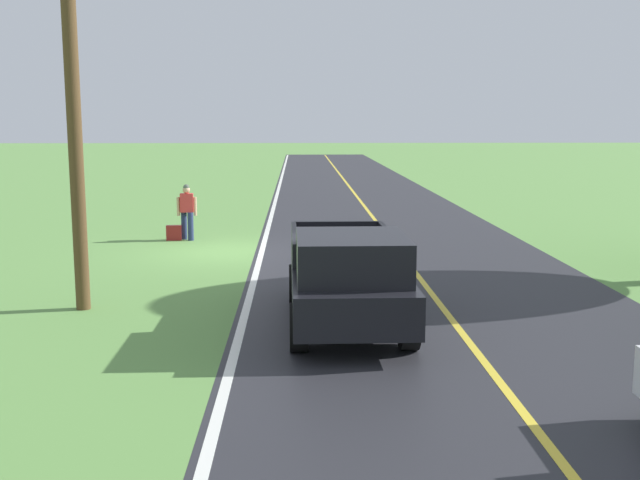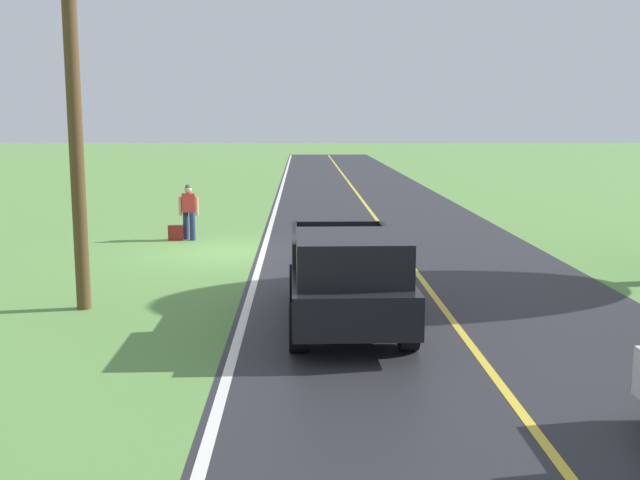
% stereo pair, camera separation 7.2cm
% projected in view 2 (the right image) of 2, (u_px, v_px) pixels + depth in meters
% --- Properties ---
extents(ground_plane, '(200.00, 200.00, 0.00)m').
position_uv_depth(ground_plane, '(231.00, 252.00, 21.64)').
color(ground_plane, '#609347').
extents(road_surface, '(8.24, 120.00, 0.00)m').
position_uv_depth(road_surface, '(400.00, 251.00, 21.76)').
color(road_surface, '#28282D').
rests_on(road_surface, ground).
extents(lane_edge_line, '(0.16, 117.60, 0.00)m').
position_uv_depth(lane_edge_line, '(263.00, 251.00, 21.66)').
color(lane_edge_line, silver).
rests_on(lane_edge_line, ground).
extents(lane_centre_line, '(0.14, 117.60, 0.00)m').
position_uv_depth(lane_centre_line, '(400.00, 251.00, 21.76)').
color(lane_centre_line, gold).
rests_on(lane_centre_line, ground).
extents(hitchhiker_walking, '(0.62, 0.51, 1.75)m').
position_uv_depth(hitchhiker_walking, '(189.00, 209.00, 23.66)').
color(hitchhiker_walking, navy).
rests_on(hitchhiker_walking, ground).
extents(suitcase_carried, '(0.47, 0.23, 0.47)m').
position_uv_depth(suitcase_carried, '(176.00, 233.00, 23.66)').
color(suitcase_carried, maroon).
rests_on(suitcase_carried, ground).
extents(pickup_truck_passing, '(2.15, 5.43, 1.82)m').
position_uv_depth(pickup_truck_passing, '(347.00, 275.00, 13.66)').
color(pickup_truck_passing, black).
rests_on(pickup_truck_passing, ground).
extents(utility_pole_roadside, '(0.28, 0.28, 8.71)m').
position_uv_depth(utility_pole_roadside, '(73.00, 87.00, 14.45)').
color(utility_pole_roadside, brown).
rests_on(utility_pole_roadside, ground).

